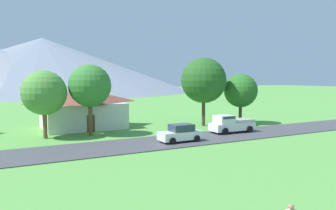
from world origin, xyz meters
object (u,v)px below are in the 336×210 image
tree_center (44,93)px  tree_left_of_center (204,80)px  tree_near_right (241,91)px  parked_car_white_west_end (180,133)px  tree_right_of_center (90,86)px  pickup_truck_white_west_side (231,124)px  house_left_center (83,108)px

tree_center → tree_left_of_center: bearing=-0.5°
tree_center → tree_near_right: bearing=-2.3°
tree_near_right → parked_car_white_west_end: bearing=-151.9°
parked_car_white_west_end → tree_near_right: bearing=28.1°
tree_right_of_center → pickup_truck_white_west_side: tree_right_of_center is taller
tree_right_of_center → parked_car_white_west_end: 11.27m
tree_near_right → parked_car_white_west_end: size_ratio=1.61×
house_left_center → parked_car_white_west_end: house_left_center is taller
tree_right_of_center → house_left_center: bearing=83.9°
parked_car_white_west_end → pickup_truck_white_west_side: size_ratio=0.80×
tree_right_of_center → tree_near_right: bearing=-1.4°
tree_left_of_center → pickup_truck_white_west_side: size_ratio=1.69×
parked_car_white_west_end → pickup_truck_white_west_side: 8.00m
tree_left_of_center → tree_center: (-19.54, 0.17, -1.19)m
house_left_center → tree_left_of_center: bearing=-21.5°
tree_center → pickup_truck_white_west_side: bearing=-18.4°
house_left_center → parked_car_white_west_end: (6.11, -13.75, -1.67)m
pickup_truck_white_west_side → tree_left_of_center: bearing=86.1°
tree_left_of_center → tree_near_right: bearing=-8.6°
tree_left_of_center → pickup_truck_white_west_side: 7.87m
house_left_center → tree_left_of_center: 15.73m
tree_near_right → house_left_center: bearing=161.9°
tree_left_of_center → tree_center: size_ratio=1.26×
tree_left_of_center → tree_right_of_center: 14.94m
tree_center → pickup_truck_white_west_side: 20.47m
house_left_center → tree_center: bearing=-133.8°
house_left_center → tree_right_of_center: tree_right_of_center is taller
tree_center → tree_right_of_center: tree_right_of_center is taller
house_left_center → tree_left_of_center: (14.30, -5.64, 3.37)m
tree_near_right → tree_right_of_center: bearing=178.6°
tree_left_of_center → tree_right_of_center: (-14.93, -0.31, -0.51)m
parked_car_white_west_end → tree_center: bearing=143.9°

